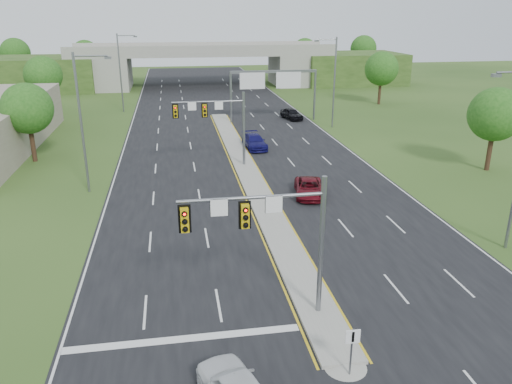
{
  "coord_description": "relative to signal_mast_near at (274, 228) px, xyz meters",
  "views": [
    {
      "loc": [
        -6.42,
        -20.0,
        13.77
      ],
      "look_at": [
        -1.47,
        9.41,
        3.0
      ],
      "focal_mm": 35.0,
      "sensor_mm": 36.0,
      "label": 1
    }
  ],
  "objects": [
    {
      "name": "tree_r_near",
      "position": [
        24.26,
        20.07,
        0.45
      ],
      "size": [
        4.8,
        4.8,
        7.6
      ],
      "color": "#382316",
      "rests_on": "ground"
    },
    {
      "name": "signal_mast_far",
      "position": [
        0.0,
        25.0,
        0.0
      ],
      "size": [
        6.62,
        0.6,
        7.0
      ],
      "color": "slate",
      "rests_on": "ground"
    },
    {
      "name": "signal_mast_near",
      "position": [
        0.0,
        0.0,
        0.0
      ],
      "size": [
        6.62,
        0.6,
        7.0
      ],
      "color": "slate",
      "rests_on": "ground"
    },
    {
      "name": "keep_right_sign",
      "position": [
        2.26,
        -4.45,
        -3.21
      ],
      "size": [
        0.6,
        0.13,
        2.2
      ],
      "color": "slate",
      "rests_on": "ground"
    },
    {
      "name": "tree_back_a",
      "position": [
        -35.74,
        94.07,
        1.11
      ],
      "size": [
        6.0,
        6.0,
        8.85
      ],
      "color": "#382316",
      "rests_on": "ground"
    },
    {
      "name": "tree_back_d",
      "position": [
        40.26,
        94.07,
        1.11
      ],
      "size": [
        6.0,
        6.0,
        8.85
      ],
      "color": "#382316",
      "rests_on": "ground"
    },
    {
      "name": "car_far_a",
      "position": [
        6.18,
        16.07,
        -4.05
      ],
      "size": [
        3.03,
        5.03,
        1.31
      ],
      "primitive_type": "imported",
      "rotation": [
        0.0,
        0.0,
        -0.19
      ],
      "color": "#5C0913",
      "rests_on": "road"
    },
    {
      "name": "road",
      "position": [
        2.26,
        35.07,
        -4.72
      ],
      "size": [
        24.0,
        160.0,
        0.02
      ],
      "primitive_type": "cube",
      "color": "black",
      "rests_on": "ground"
    },
    {
      "name": "tree_back_b",
      "position": [
        -21.74,
        94.07,
        0.78
      ],
      "size": [
        5.6,
        5.6,
        8.32
      ],
      "color": "#382316",
      "rests_on": "ground"
    },
    {
      "name": "tree_l_mid",
      "position": [
        -21.74,
        55.07,
        0.78
      ],
      "size": [
        5.2,
        5.2,
        8.12
      ],
      "color": "#382316",
      "rests_on": "ground"
    },
    {
      "name": "car_far_b",
      "position": [
        4.31,
        31.36,
        -3.98
      ],
      "size": [
        2.38,
        5.14,
        1.45
      ],
      "primitive_type": "imported",
      "rotation": [
        0.0,
        0.0,
        0.07
      ],
      "color": "#0F0D4E",
      "rests_on": "road"
    },
    {
      "name": "car_far_c",
      "position": [
        11.81,
        45.74,
        -3.96
      ],
      "size": [
        2.72,
        4.65,
        1.49
      ],
      "primitive_type": "imported",
      "rotation": [
        0.0,
        0.0,
        0.23
      ],
      "color": "black",
      "rests_on": "road"
    },
    {
      "name": "lane_markings",
      "position": [
        1.66,
        28.99,
        -4.7
      ],
      "size": [
        23.72,
        160.0,
        0.01
      ],
      "color": "gold",
      "rests_on": "road"
    },
    {
      "name": "sign_gantry",
      "position": [
        8.95,
        44.99,
        0.51
      ],
      "size": [
        11.58,
        0.44,
        6.67
      ],
      "color": "slate",
      "rests_on": "ground"
    },
    {
      "name": "median_nose",
      "position": [
        2.26,
        -3.93,
        -4.63
      ],
      "size": [
        2.0,
        2.0,
        0.16
      ],
      "primitive_type": "cone",
      "color": "gray",
      "rests_on": "road"
    },
    {
      "name": "median",
      "position": [
        2.26,
        23.07,
        -4.63
      ],
      "size": [
        2.0,
        54.0,
        0.16
      ],
      "primitive_type": "cube",
      "color": "gray",
      "rests_on": "road"
    },
    {
      "name": "lightpole_l_mid",
      "position": [
        -11.03,
        20.07,
        1.38
      ],
      "size": [
        2.85,
        0.25,
        11.0
      ],
      "color": "slate",
      "rests_on": "ground"
    },
    {
      "name": "ground",
      "position": [
        2.26,
        0.07,
        -4.73
      ],
      "size": [
        240.0,
        240.0,
        0.0
      ],
      "primitive_type": "plane",
      "color": "#2C4719",
      "rests_on": "ground"
    },
    {
      "name": "tree_back_c",
      "position": [
        26.26,
        94.07,
        0.78
      ],
      "size": [
        5.6,
        5.6,
        8.32
      ],
      "color": "#382316",
      "rests_on": "ground"
    },
    {
      "name": "tree_r_mid",
      "position": [
        28.26,
        55.07,
        0.78
      ],
      "size": [
        5.2,
        5.2,
        8.12
      ],
      "color": "#382316",
      "rests_on": "ground"
    },
    {
      "name": "lightpole_l_far",
      "position": [
        -11.03,
        55.07,
        1.38
      ],
      "size": [
        2.85,
        0.25,
        11.0
      ],
      "color": "slate",
      "rests_on": "ground"
    },
    {
      "name": "overpass",
      "position": [
        2.26,
        80.07,
        -1.17
      ],
      "size": [
        80.0,
        14.0,
        8.1
      ],
      "color": "gray",
      "rests_on": "ground"
    },
    {
      "name": "tree_l_near",
      "position": [
        -17.74,
        30.07,
        0.45
      ],
      "size": [
        4.8,
        4.8,
        7.6
      ],
      "color": "#382316",
      "rests_on": "ground"
    },
    {
      "name": "lightpole_r_far",
      "position": [
        15.56,
        40.07,
        1.38
      ],
      "size": [
        2.85,
        0.25,
        11.0
      ],
      "color": "slate",
      "rests_on": "ground"
    }
  ]
}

